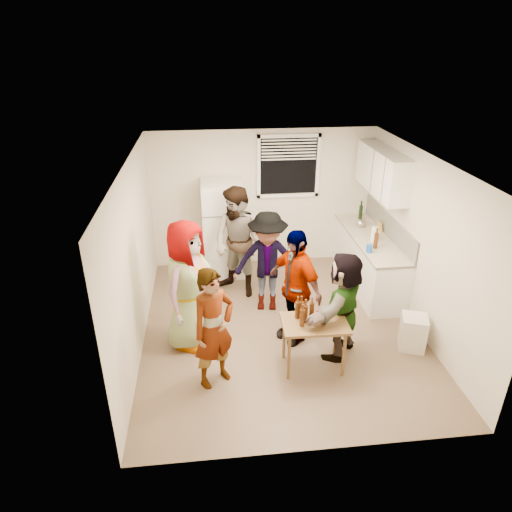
{
  "coord_description": "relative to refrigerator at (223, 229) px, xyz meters",
  "views": [
    {
      "loc": [
        -1.0,
        -5.58,
        3.94
      ],
      "look_at": [
        -0.36,
        0.12,
        1.15
      ],
      "focal_mm": 32.0,
      "sensor_mm": 36.0,
      "label": 1
    }
  ],
  "objects": [
    {
      "name": "upper_cabinets",
      "position": [
        2.58,
        -0.53,
        1.1
      ],
      "size": [
        0.34,
        1.6,
        0.7
      ],
      "primitive_type": "cube",
      "color": "white",
      "rests_on": "room"
    },
    {
      "name": "red_cup",
      "position": [
        1.09,
        -2.73,
        -0.15
      ],
      "size": [
        0.1,
        0.1,
        0.13
      ],
      "primitive_type": "cylinder",
      "color": "#B4092F",
      "rests_on": "serving_table"
    },
    {
      "name": "trash_bin",
      "position": [
        2.48,
        -2.55,
        -0.6
      ],
      "size": [
        0.42,
        0.42,
        0.49
      ],
      "primitive_type": "cube",
      "rotation": [
        0.0,
        0.0,
        -0.33
      ],
      "color": "silver",
      "rests_on": "ground"
    },
    {
      "name": "paper_towel",
      "position": [
        2.43,
        -0.89,
        0.05
      ],
      "size": [
        0.11,
        0.11,
        0.24
      ],
      "primitive_type": "cylinder",
      "color": "white",
      "rests_on": "countertop"
    },
    {
      "name": "beer_bottle_table",
      "position": [
        0.89,
        -2.78,
        -0.15
      ],
      "size": [
        0.06,
        0.06,
        0.24
      ],
      "primitive_type": "cylinder",
      "color": "#47230C",
      "rests_on": "serving_table"
    },
    {
      "name": "refrigerator",
      "position": [
        0.0,
        0.0,
        0.0
      ],
      "size": [
        0.7,
        0.7,
        1.7
      ],
      "primitive_type": "cube",
      "color": "white",
      "rests_on": "ground"
    },
    {
      "name": "kettle",
      "position": [
        2.4,
        -0.29,
        0.05
      ],
      "size": [
        0.25,
        0.22,
        0.18
      ],
      "primitive_type": null,
      "rotation": [
        0.0,
        0.0,
        -0.18
      ],
      "color": "silver",
      "rests_on": "countertop"
    },
    {
      "name": "window",
      "position": [
        1.2,
        0.33,
        1.0
      ],
      "size": [
        1.12,
        0.1,
        1.06
      ],
      "primitive_type": null,
      "color": "white",
      "rests_on": "room"
    },
    {
      "name": "guest_orange",
      "position": [
        1.44,
        -2.54,
        -0.85
      ],
      "size": [
        2.05,
        2.03,
        0.44
      ],
      "primitive_type": "imported",
      "rotation": [
        0.0,
        0.0,
        4.03
      ],
      "color": "#CC773D",
      "rests_on": "ground"
    },
    {
      "name": "guest_back_left",
      "position": [
        0.21,
        -0.78,
        -0.85
      ],
      "size": [
        1.88,
        1.97,
        0.7
      ],
      "primitive_type": "imported",
      "rotation": [
        0.0,
        0.0,
        -0.72
      ],
      "color": "brown",
      "rests_on": "ground"
    },
    {
      "name": "guest_stripe",
      "position": [
        -0.25,
        -2.93,
        -0.85
      ],
      "size": [
        1.36,
        1.62,
        0.38
      ],
      "primitive_type": "imported",
      "rotation": [
        0.0,
        0.0,
        0.6
      ],
      "color": "#141933",
      "rests_on": "ground"
    },
    {
      "name": "serving_table",
      "position": [
        1.02,
        -2.8,
        -0.85
      ],
      "size": [
        0.84,
        0.57,
        0.7
      ],
      "primitive_type": null,
      "rotation": [
        0.0,
        0.0,
        -0.03
      ],
      "color": "brown",
      "rests_on": "ground"
    },
    {
      "name": "wine_bottle",
      "position": [
        2.5,
        0.04,
        0.05
      ],
      "size": [
        0.07,
        0.07,
        0.27
      ],
      "primitive_type": "cylinder",
      "color": "black",
      "rests_on": "countertop"
    },
    {
      "name": "room",
      "position": [
        0.75,
        -1.88,
        -0.85
      ],
      "size": [
        4.0,
        4.5,
        2.5
      ],
      "primitive_type": null,
      "color": "beige",
      "rests_on": "ground"
    },
    {
      "name": "guest_grey",
      "position": [
        -0.56,
        -2.1,
        -0.85
      ],
      "size": [
        2.05,
        1.71,
        0.59
      ],
      "primitive_type": "imported",
      "rotation": [
        0.0,
        0.0,
        1.05
      ],
      "color": "#9A9A9A",
      "rests_on": "ground"
    },
    {
      "name": "picture_frame",
      "position": [
        2.67,
        -0.49,
        0.13
      ],
      "size": [
        0.02,
        0.19,
        0.16
      ],
      "primitive_type": "cube",
      "color": "gold",
      "rests_on": "countertop"
    },
    {
      "name": "beer_bottle_counter",
      "position": [
        2.35,
        -1.18,
        0.05
      ],
      "size": [
        0.07,
        0.07,
        0.25
      ],
      "primitive_type": "cylinder",
      "color": "#47230C",
      "rests_on": "countertop"
    },
    {
      "name": "guest_back_right",
      "position": [
        0.62,
        -1.3,
        -0.85
      ],
      "size": [
        1.31,
        1.78,
        0.6
      ],
      "primitive_type": "imported",
      "rotation": [
        0.0,
        0.0,
        -0.17
      ],
      "color": "#414146",
      "rests_on": "ground"
    },
    {
      "name": "blue_cup",
      "position": [
        2.2,
        -1.31,
        0.05
      ],
      "size": [
        0.1,
        0.1,
        0.13
      ],
      "primitive_type": "cylinder",
      "color": "blue",
      "rests_on": "countertop"
    },
    {
      "name": "counter_lower",
      "position": [
        2.45,
        -0.73,
        -0.42
      ],
      "size": [
        0.6,
        2.2,
        0.86
      ],
      "primitive_type": "cube",
      "color": "white",
      "rests_on": "ground"
    },
    {
      "name": "countertop",
      "position": [
        2.45,
        -0.73,
        0.03
      ],
      "size": [
        0.64,
        2.22,
        0.04
      ],
      "primitive_type": "cube",
      "color": "beige",
      "rests_on": "counter_lower"
    },
    {
      "name": "guest_black",
      "position": [
        0.88,
        -2.13,
        -0.85
      ],
      "size": [
        1.94,
        1.71,
        0.41
      ],
      "primitive_type": "imported",
      "rotation": [
        0.0,
        0.0,
        -1.03
      ],
      "color": "black",
      "rests_on": "ground"
    },
    {
      "name": "backsplash",
      "position": [
        2.74,
        -0.73,
        0.23
      ],
      "size": [
        0.03,
        2.2,
        0.36
      ],
      "primitive_type": "cube",
      "color": "#A4A097",
      "rests_on": "countertop"
    }
  ]
}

